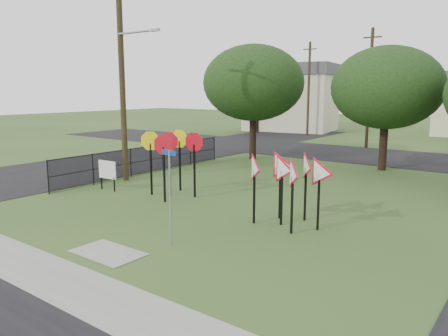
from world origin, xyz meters
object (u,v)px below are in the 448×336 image
(street_name_sign, at_px, (170,191))
(info_board, at_px, (107,171))
(yield_sign_cluster, at_px, (289,173))
(stop_sign_cluster, at_px, (172,149))

(street_name_sign, height_order, info_board, street_name_sign)
(street_name_sign, xyz_separation_m, info_board, (-7.09, 3.37, -0.71))
(yield_sign_cluster, xyz_separation_m, info_board, (-8.88, -0.32, -0.87))
(street_name_sign, height_order, yield_sign_cluster, street_name_sign)
(street_name_sign, distance_m, yield_sign_cluster, 4.10)
(stop_sign_cluster, distance_m, info_board, 3.35)
(yield_sign_cluster, bearing_deg, street_name_sign, -115.89)
(street_name_sign, relative_size, stop_sign_cluster, 1.01)
(stop_sign_cluster, xyz_separation_m, yield_sign_cluster, (5.88, -0.66, -0.24))
(yield_sign_cluster, height_order, info_board, yield_sign_cluster)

